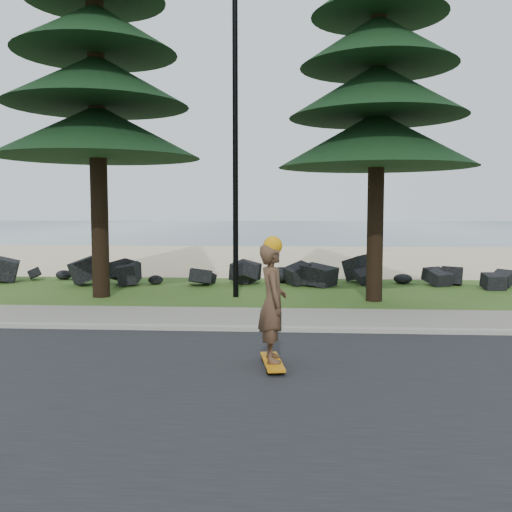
{
  "coord_description": "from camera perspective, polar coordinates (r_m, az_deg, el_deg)",
  "views": [
    {
      "loc": [
        1.47,
        -11.41,
        2.35
      ],
      "look_at": [
        0.73,
        0.0,
        1.35
      ],
      "focal_mm": 40.0,
      "sensor_mm": 36.0,
      "label": 1
    }
  ],
  "objects": [
    {
      "name": "road",
      "position": [
        7.44,
        -8.12,
        -13.38
      ],
      "size": [
        160.0,
        7.0,
        0.02
      ],
      "primitive_type": "cube",
      "color": "black",
      "rests_on": "ground"
    },
    {
      "name": "skateboarder",
      "position": [
        8.22,
        1.67,
        -4.73
      ],
      "size": [
        0.5,
        1.05,
        1.91
      ],
      "rotation": [
        0.0,
        0.0,
        1.73
      ],
      "color": "#C5760B",
      "rests_on": "ground"
    },
    {
      "name": "lamp_post",
      "position": [
        14.79,
        -2.08,
        11.92
      ],
      "size": [
        0.25,
        0.14,
        8.14
      ],
      "color": "black",
      "rests_on": "ground"
    },
    {
      "name": "ocean",
      "position": [
        62.47,
        2.35,
        2.84
      ],
      "size": [
        160.0,
        58.0,
        0.01
      ],
      "primitive_type": "cube",
      "color": "#31505E",
      "rests_on": "ground"
    },
    {
      "name": "kerb",
      "position": [
        10.86,
        -4.21,
        -7.25
      ],
      "size": [
        160.0,
        0.2,
        0.1
      ],
      "primitive_type": "cube",
      "color": "#9D9B8D",
      "rests_on": "ground"
    },
    {
      "name": "sidewalk",
      "position": [
        11.93,
        -3.48,
        -6.18
      ],
      "size": [
        160.0,
        2.0,
        0.08
      ],
      "primitive_type": "cube",
      "color": "slate",
      "rests_on": "ground"
    },
    {
      "name": "beach_sand",
      "position": [
        26.06,
        0.44,
        -0.16
      ],
      "size": [
        160.0,
        15.0,
        0.01
      ],
      "primitive_type": "cube",
      "color": "tan",
      "rests_on": "ground"
    },
    {
      "name": "ground",
      "position": [
        11.74,
        -3.6,
        -6.56
      ],
      "size": [
        160.0,
        160.0,
        0.0
      ],
      "primitive_type": "plane",
      "color": "#2A4916",
      "rests_on": "ground"
    },
    {
      "name": "seawall_boulders",
      "position": [
        17.24,
        -1.24,
        -2.84
      ],
      "size": [
        60.0,
        2.4,
        1.1
      ],
      "primitive_type": null,
      "color": "black",
      "rests_on": "ground"
    }
  ]
}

